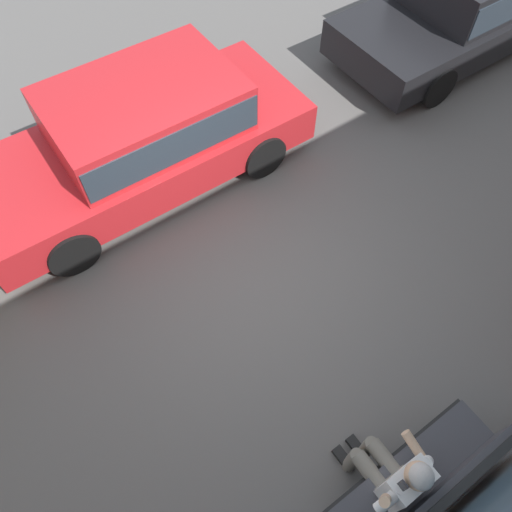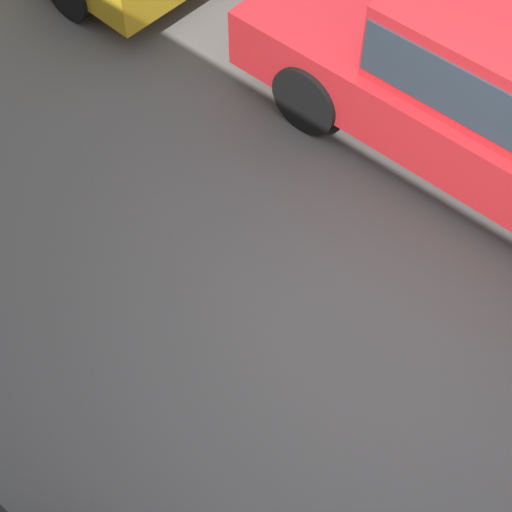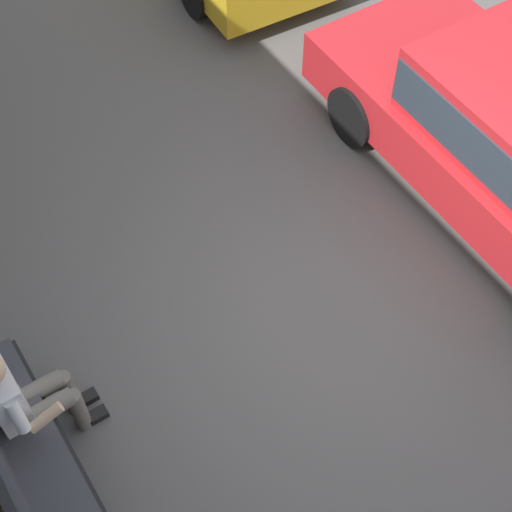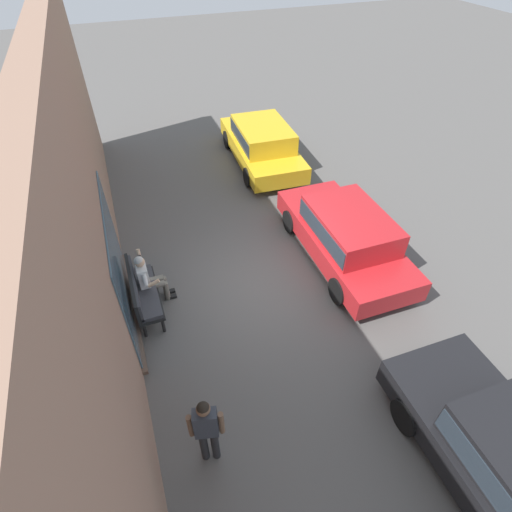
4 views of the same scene
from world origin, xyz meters
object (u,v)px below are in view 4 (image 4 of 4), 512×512
object	(u,v)px
pedestrian_standing	(207,428)
bench	(141,291)
person_on_phone	(149,278)
parked_car_far	(262,142)
parked_car_mid	(346,233)

from	to	relation	value
pedestrian_standing	bench	bearing A→B (deg)	8.52
person_on_phone	parked_car_far	world-z (taller)	parked_car_far
bench	parked_car_mid	bearing A→B (deg)	-89.77
pedestrian_standing	parked_car_far	bearing A→B (deg)	-25.69
parked_car_far	bench	bearing A→B (deg)	137.87
parked_car_mid	pedestrian_standing	bearing A→B (deg)	128.87
parked_car_mid	parked_car_far	bearing A→B (deg)	1.94
bench	parked_car_mid	world-z (taller)	parked_car_mid
bench	person_on_phone	size ratio (longest dim) A/B	1.25
bench	parked_car_mid	size ratio (longest dim) A/B	0.38
person_on_phone	parked_car_mid	bearing A→B (deg)	-92.39
bench	parked_car_far	size ratio (longest dim) A/B	0.37
person_on_phone	pedestrian_standing	bearing A→B (deg)	-175.26
person_on_phone	parked_car_mid	world-z (taller)	parked_car_mid
parked_car_far	pedestrian_standing	world-z (taller)	pedestrian_standing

